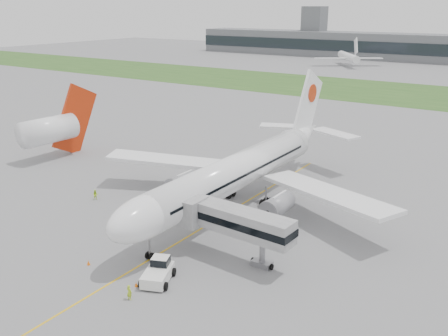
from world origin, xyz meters
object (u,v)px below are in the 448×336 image
Objects in this scene: neighbor_aircraft at (52,129)px; airliner at (240,169)px; pushback_tug at (158,271)px; ground_crew_near at (129,292)px; jet_bridge at (233,221)px.

airliner is at bearing 1.84° from neighbor_aircraft.
pushback_tug reaches higher than ground_crew_near.
pushback_tug is 0.29× the size of neighbor_aircraft.
airliner is 16.48m from jet_bridge.
pushback_tug is at bearing -23.79° from neighbor_aircraft.
airliner reaches higher than pushback_tug.
pushback_tug is 10.10m from jet_bridge.
neighbor_aircraft is at bearing 166.53° from jet_bridge.
pushback_tug is 4.53m from ground_crew_near.
ground_crew_near is at bearing -27.99° from neighbor_aircraft.
pushback_tug is (3.87, -22.82, -4.60)m from airliner.
jet_bridge reaches higher than ground_crew_near.
airliner is 10.52× the size of pushback_tug.
pushback_tug is 52.79m from neighbor_aircraft.
neighbor_aircraft is (-51.04, 15.23, 0.91)m from jet_bridge.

